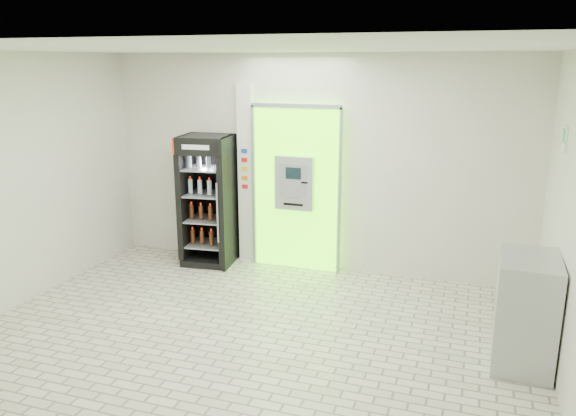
% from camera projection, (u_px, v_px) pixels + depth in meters
% --- Properties ---
extents(ground, '(6.00, 6.00, 0.00)m').
position_uv_depth(ground, '(244.00, 345.00, 5.88)').
color(ground, beige).
rests_on(ground, ground).
extents(room_shell, '(6.00, 6.00, 6.00)m').
position_uv_depth(room_shell, '(241.00, 173.00, 5.42)').
color(room_shell, silver).
rests_on(room_shell, ground).
extents(atm_assembly, '(1.30, 0.24, 2.33)m').
position_uv_depth(atm_assembly, '(297.00, 187.00, 7.86)').
color(atm_assembly, '#5BFB0A').
rests_on(atm_assembly, ground).
extents(pillar, '(0.22, 0.11, 2.60)m').
position_uv_depth(pillar, '(246.00, 174.00, 8.10)').
color(pillar, silver).
rests_on(pillar, ground).
extents(beverage_cooler, '(0.77, 0.72, 1.88)m').
position_uv_depth(beverage_cooler, '(209.00, 203.00, 8.11)').
color(beverage_cooler, black).
rests_on(beverage_cooler, ground).
extents(steel_cabinet, '(0.58, 0.84, 1.10)m').
position_uv_depth(steel_cabinet, '(525.00, 311.00, 5.41)').
color(steel_cabinet, '#A6A8AE').
rests_on(steel_cabinet, ground).
extents(exit_sign, '(0.02, 0.22, 0.26)m').
position_uv_depth(exit_sign, '(565.00, 139.00, 5.71)').
color(exit_sign, white).
rests_on(exit_sign, room_shell).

